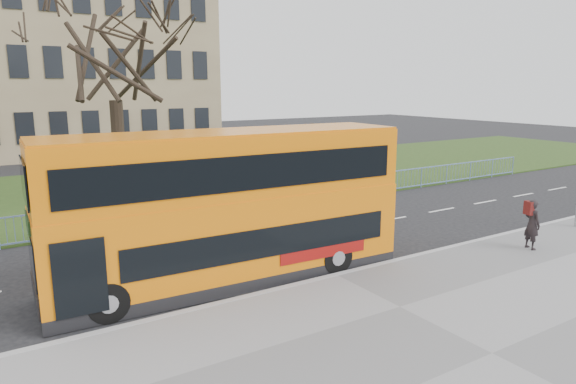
# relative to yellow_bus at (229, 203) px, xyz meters

# --- Properties ---
(ground) EXTENTS (120.00, 120.00, 0.00)m
(ground) POSITION_rel_yellow_bus_xyz_m (2.58, 0.03, -2.24)
(ground) COLOR black
(ground) RESTS_ON ground
(pavement) EXTENTS (80.00, 10.50, 0.12)m
(pavement) POSITION_rel_yellow_bus_xyz_m (2.58, -6.72, -2.18)
(pavement) COLOR slate
(pavement) RESTS_ON ground
(kerb) EXTENTS (80.00, 0.20, 0.14)m
(kerb) POSITION_rel_yellow_bus_xyz_m (2.58, -1.52, -2.17)
(kerb) COLOR #9C9C9F
(kerb) RESTS_ON ground
(grass_verge) EXTENTS (80.00, 15.40, 0.08)m
(grass_verge) POSITION_rel_yellow_bus_xyz_m (2.58, 14.33, -2.20)
(grass_verge) COLOR #243A15
(grass_verge) RESTS_ON ground
(guard_railing) EXTENTS (40.00, 0.12, 1.10)m
(guard_railing) POSITION_rel_yellow_bus_xyz_m (2.58, 6.63, -1.69)
(guard_railing) COLOR #7293CB
(guard_railing) RESTS_ON ground
(bare_tree) EXTENTS (7.88, 7.88, 11.26)m
(bare_tree) POSITION_rel_yellow_bus_xyz_m (-0.42, 10.03, 3.47)
(bare_tree) COLOR black
(bare_tree) RESTS_ON grass_verge
(civic_building) EXTENTS (30.00, 15.00, 14.00)m
(civic_building) POSITION_rel_yellow_bus_xyz_m (-2.42, 35.03, 4.76)
(civic_building) COLOR #877356
(civic_building) RESTS_ON ground
(yellow_bus) EXTENTS (10.05, 2.81, 4.17)m
(yellow_bus) POSITION_rel_yellow_bus_xyz_m (0.00, 0.00, 0.00)
(yellow_bus) COLOR orange
(yellow_bus) RESTS_ON ground
(pedestrian) EXTENTS (0.53, 0.68, 1.67)m
(pedestrian) POSITION_rel_yellow_bus_xyz_m (9.50, -3.05, -1.29)
(pedestrian) COLOR black
(pedestrian) RESTS_ON pavement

